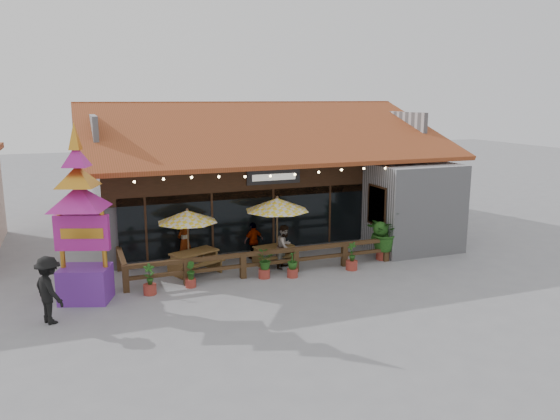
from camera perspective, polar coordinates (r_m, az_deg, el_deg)
name	(u,v)px	position (r m, az deg, el deg)	size (l,w,h in m)	color
ground	(303,266)	(20.74, 2.37, -5.91)	(100.00, 100.00, 0.00)	gray
restaurant_building	(254,183)	(26.37, -2.72, 2.81)	(15.50, 14.73, 6.09)	#A3A3A8
patio_railing	(248,259)	(19.57, -3.40, -5.11)	(10.00, 2.60, 0.92)	#432C18
umbrella_left	(187,217)	(19.91, -9.66, -0.68)	(2.76, 2.76, 2.36)	brown
umbrella_right	(277,205)	(20.59, -0.31, 0.56)	(2.80, 2.80, 2.63)	brown
picnic_table_left	(194,258)	(20.08, -8.94, -5.01)	(2.12, 1.99, 0.81)	brown
picnic_table_right	(274,252)	(20.88, -0.67, -4.39)	(1.65, 1.47, 0.72)	brown
thai_sign_tower	(80,202)	(17.56, -20.21, 0.78)	(2.81, 2.81, 5.98)	#642894
tropical_plant	(384,232)	(21.70, 10.77, -2.30)	(1.83, 1.83, 1.92)	maroon
diner_a	(185,241)	(20.75, -9.92, -3.22)	(0.72, 0.47, 1.98)	#351E11
diner_b	(285,247)	(20.33, 0.51, -3.84)	(0.80, 0.62, 1.65)	#351E11
diner_c	(254,241)	(21.55, -2.77, -3.23)	(0.85, 0.35, 1.45)	#351E11
pedestrian	(49,290)	(16.74, -22.98, -7.71)	(1.26, 0.72, 1.95)	black
planter_a	(150,282)	(18.25, -13.47, -7.28)	(0.42, 0.42, 1.03)	maroon
planter_b	(190,276)	(18.67, -9.34, -6.79)	(0.36, 0.38, 0.88)	maroon
planter_c	(264,263)	(19.28, -1.67, -5.53)	(0.80, 0.78, 1.00)	maroon
planter_d	(293,265)	(19.39, 1.32, -5.75)	(0.50, 0.50, 0.95)	maroon
planter_e	(352,258)	(20.38, 7.51, -5.01)	(0.43, 0.43, 1.06)	maroon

